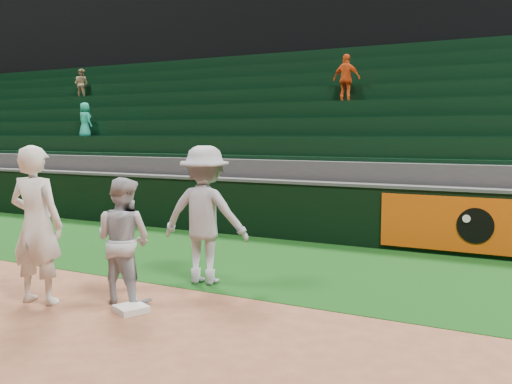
% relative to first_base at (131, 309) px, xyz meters
% --- Properties ---
extents(ground, '(70.00, 70.00, 0.00)m').
position_rel_first_base_xyz_m(ground, '(-0.02, 0.30, -0.04)').
color(ground, brown).
rests_on(ground, ground).
extents(foul_grass, '(36.00, 4.20, 0.01)m').
position_rel_first_base_xyz_m(foul_grass, '(-0.02, 3.30, -0.04)').
color(foul_grass, '#0D340E').
rests_on(foul_grass, ground).
extents(upper_deck, '(40.00, 12.00, 12.00)m').
position_rel_first_base_xyz_m(upper_deck, '(-0.02, 17.75, 5.96)').
color(upper_deck, black).
rests_on(upper_deck, ground).
extents(first_base, '(0.47, 0.47, 0.08)m').
position_rel_first_base_xyz_m(first_base, '(0.00, 0.00, 0.00)').
color(first_base, white).
rests_on(first_base, ground).
extents(first_baseman, '(0.83, 0.62, 2.08)m').
position_rel_first_base_xyz_m(first_baseman, '(-1.34, -0.26, 1.00)').
color(first_baseman, silver).
rests_on(first_baseman, ground).
extents(baserunner, '(0.83, 0.66, 1.66)m').
position_rel_first_base_xyz_m(baserunner, '(-0.36, 0.30, 0.79)').
color(baserunner, '#A5A6AF').
rests_on(baserunner, ground).
extents(base_coach, '(1.43, 0.97, 2.05)m').
position_rel_first_base_xyz_m(base_coach, '(0.05, 1.62, 0.99)').
color(base_coach, '#9A9CA7').
rests_on(base_coach, foul_grass).
extents(field_wall, '(36.00, 0.45, 1.25)m').
position_rel_first_base_xyz_m(field_wall, '(0.00, 5.50, 0.59)').
color(field_wall, black).
rests_on(field_wall, ground).
extents(stadium_seating, '(36.00, 5.95, 4.85)m').
position_rel_first_base_xyz_m(stadium_seating, '(-0.03, 9.27, 1.66)').
color(stadium_seating, '#343437').
rests_on(stadium_seating, ground).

